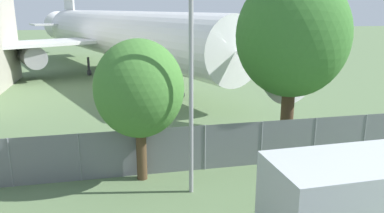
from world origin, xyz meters
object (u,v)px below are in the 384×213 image
(airplane, at_px, (118,35))
(tree_near_hangar, at_px, (139,89))
(portable_cabin, at_px, (350,199))
(tree_left_of_cabin, at_px, (292,36))

(airplane, relative_size, tree_near_hangar, 7.96)
(airplane, xyz_separation_m, portable_cabin, (5.98, -30.03, -2.81))
(tree_near_hangar, bearing_deg, airplane, 90.63)
(airplane, height_order, tree_near_hangar, airplane)
(tree_near_hangar, xyz_separation_m, tree_left_of_cabin, (7.33, 2.26, 1.72))
(airplane, height_order, tree_left_of_cabin, airplane)
(airplane, relative_size, portable_cabin, 9.07)
(portable_cabin, relative_size, tree_left_of_cabin, 0.59)
(tree_near_hangar, bearing_deg, portable_cabin, -42.59)
(tree_near_hangar, bearing_deg, tree_left_of_cabin, 17.16)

